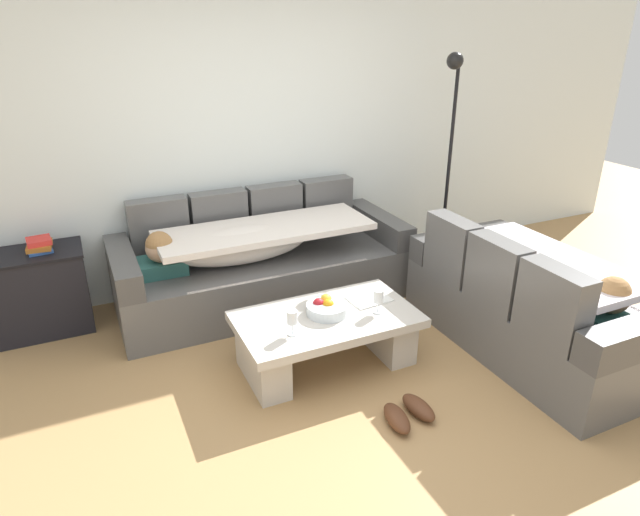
{
  "coord_description": "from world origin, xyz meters",
  "views": [
    {
      "loc": [
        -1.32,
        -2.33,
        2.16
      ],
      "look_at": [
        0.26,
        1.07,
        0.55
      ],
      "focal_mm": 30.63,
      "sensor_mm": 36.0,
      "label": 1
    }
  ],
  "objects_px": {
    "coffee_table": "(326,334)",
    "fruit_bowl": "(327,308)",
    "pair_of_shoes": "(408,413)",
    "floor_lamp": "(449,151)",
    "side_cabinet": "(37,292)",
    "wine_glass_near_left": "(292,318)",
    "couch_near_window": "(531,305)",
    "book_stack_on_cabinet": "(39,245)",
    "couch_along_wall": "(259,264)",
    "open_magazine": "(369,299)",
    "wine_glass_near_right": "(378,297)"
  },
  "relations": [
    {
      "from": "couch_near_window",
      "to": "wine_glass_near_left",
      "type": "bearing_deg",
      "value": 80.8
    },
    {
      "from": "coffee_table",
      "to": "fruit_bowl",
      "type": "distance_m",
      "value": 0.19
    },
    {
      "from": "floor_lamp",
      "to": "couch_along_wall",
      "type": "bearing_deg",
      "value": 178.66
    },
    {
      "from": "couch_near_window",
      "to": "floor_lamp",
      "type": "height_order",
      "value": "floor_lamp"
    },
    {
      "from": "fruit_bowl",
      "to": "side_cabinet",
      "type": "bearing_deg",
      "value": 144.02
    },
    {
      "from": "couch_along_wall",
      "to": "couch_near_window",
      "type": "distance_m",
      "value": 2.13
    },
    {
      "from": "book_stack_on_cabinet",
      "to": "floor_lamp",
      "type": "bearing_deg",
      "value": -4.68
    },
    {
      "from": "wine_glass_near_left",
      "to": "pair_of_shoes",
      "type": "xyz_separation_m",
      "value": [
        0.49,
        -0.59,
        -0.45
      ]
    },
    {
      "from": "wine_glass_near_left",
      "to": "side_cabinet",
      "type": "bearing_deg",
      "value": 135.34
    },
    {
      "from": "couch_along_wall",
      "to": "wine_glass_near_left",
      "type": "height_order",
      "value": "couch_along_wall"
    },
    {
      "from": "wine_glass_near_left",
      "to": "couch_near_window",
      "type": "bearing_deg",
      "value": -9.2
    },
    {
      "from": "pair_of_shoes",
      "to": "fruit_bowl",
      "type": "bearing_deg",
      "value": 103.12
    },
    {
      "from": "couch_along_wall",
      "to": "side_cabinet",
      "type": "xyz_separation_m",
      "value": [
        -1.66,
        0.23,
        -0.01
      ]
    },
    {
      "from": "wine_glass_near_right",
      "to": "book_stack_on_cabinet",
      "type": "distance_m",
      "value": 2.48
    },
    {
      "from": "book_stack_on_cabinet",
      "to": "fruit_bowl",
      "type": "bearing_deg",
      "value": -37.46
    },
    {
      "from": "wine_glass_near_left",
      "to": "floor_lamp",
      "type": "relative_size",
      "value": 0.09
    },
    {
      "from": "wine_glass_near_left",
      "to": "book_stack_on_cabinet",
      "type": "bearing_deg",
      "value": 133.52
    },
    {
      "from": "side_cabinet",
      "to": "book_stack_on_cabinet",
      "type": "xyz_separation_m",
      "value": [
        0.08,
        0.01,
        0.36
      ]
    },
    {
      "from": "fruit_bowl",
      "to": "floor_lamp",
      "type": "relative_size",
      "value": 0.14
    },
    {
      "from": "fruit_bowl",
      "to": "wine_glass_near_left",
      "type": "height_order",
      "value": "wine_glass_near_left"
    },
    {
      "from": "book_stack_on_cabinet",
      "to": "side_cabinet",
      "type": "bearing_deg",
      "value": -173.29
    },
    {
      "from": "open_magazine",
      "to": "book_stack_on_cabinet",
      "type": "xyz_separation_m",
      "value": [
        -2.05,
        1.25,
        0.3
      ]
    },
    {
      "from": "couch_along_wall",
      "to": "wine_glass_near_left",
      "type": "xyz_separation_m",
      "value": [
        -0.2,
        -1.22,
        0.17
      ]
    },
    {
      "from": "couch_along_wall",
      "to": "fruit_bowl",
      "type": "bearing_deg",
      "value": -83.84
    },
    {
      "from": "wine_glass_near_left",
      "to": "wine_glass_near_right",
      "type": "height_order",
      "value": "same"
    },
    {
      "from": "wine_glass_near_left",
      "to": "floor_lamp",
      "type": "height_order",
      "value": "floor_lamp"
    },
    {
      "from": "wine_glass_near_left",
      "to": "coffee_table",
      "type": "bearing_deg",
      "value": 23.33
    },
    {
      "from": "wine_glass_near_right",
      "to": "pair_of_shoes",
      "type": "bearing_deg",
      "value": -102.72
    },
    {
      "from": "floor_lamp",
      "to": "side_cabinet",
      "type": "bearing_deg",
      "value": 175.58
    },
    {
      "from": "couch_along_wall",
      "to": "book_stack_on_cabinet",
      "type": "relative_size",
      "value": 10.64
    },
    {
      "from": "book_stack_on_cabinet",
      "to": "open_magazine",
      "type": "bearing_deg",
      "value": -31.44
    },
    {
      "from": "couch_along_wall",
      "to": "book_stack_on_cabinet",
      "type": "height_order",
      "value": "couch_along_wall"
    },
    {
      "from": "couch_along_wall",
      "to": "open_magazine",
      "type": "distance_m",
      "value": 1.12
    },
    {
      "from": "couch_near_window",
      "to": "coffee_table",
      "type": "relative_size",
      "value": 1.49
    },
    {
      "from": "wine_glass_near_left",
      "to": "book_stack_on_cabinet",
      "type": "height_order",
      "value": "book_stack_on_cabinet"
    },
    {
      "from": "side_cabinet",
      "to": "coffee_table",
      "type": "bearing_deg",
      "value": -36.83
    },
    {
      "from": "fruit_bowl",
      "to": "wine_glass_near_left",
      "type": "xyz_separation_m",
      "value": [
        -0.31,
        -0.16,
        0.08
      ]
    },
    {
      "from": "open_magazine",
      "to": "side_cabinet",
      "type": "xyz_separation_m",
      "value": [
        -2.13,
        1.24,
        -0.06
      ]
    },
    {
      "from": "fruit_bowl",
      "to": "wine_glass_near_left",
      "type": "relative_size",
      "value": 1.69
    },
    {
      "from": "wine_glass_near_left",
      "to": "floor_lamp",
      "type": "xyz_separation_m",
      "value": [
        2.01,
        1.18,
        0.62
      ]
    },
    {
      "from": "couch_near_window",
      "to": "coffee_table",
      "type": "distance_m",
      "value": 1.47
    },
    {
      "from": "couch_along_wall",
      "to": "floor_lamp",
      "type": "xyz_separation_m",
      "value": [
        1.81,
        -0.04,
        0.79
      ]
    },
    {
      "from": "couch_along_wall",
      "to": "wine_glass_near_right",
      "type": "distance_m",
      "value": 1.29
    },
    {
      "from": "open_magazine",
      "to": "pair_of_shoes",
      "type": "height_order",
      "value": "open_magazine"
    },
    {
      "from": "coffee_table",
      "to": "book_stack_on_cabinet",
      "type": "height_order",
      "value": "book_stack_on_cabinet"
    },
    {
      "from": "coffee_table",
      "to": "side_cabinet",
      "type": "bearing_deg",
      "value": 143.17
    },
    {
      "from": "couch_along_wall",
      "to": "fruit_bowl",
      "type": "xyz_separation_m",
      "value": [
        0.11,
        -1.06,
        0.09
      ]
    },
    {
      "from": "open_magazine",
      "to": "floor_lamp",
      "type": "distance_m",
      "value": 1.81
    },
    {
      "from": "open_magazine",
      "to": "floor_lamp",
      "type": "bearing_deg",
      "value": 31.11
    },
    {
      "from": "couch_near_window",
      "to": "couch_along_wall",
      "type": "bearing_deg",
      "value": 45.26
    }
  ]
}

